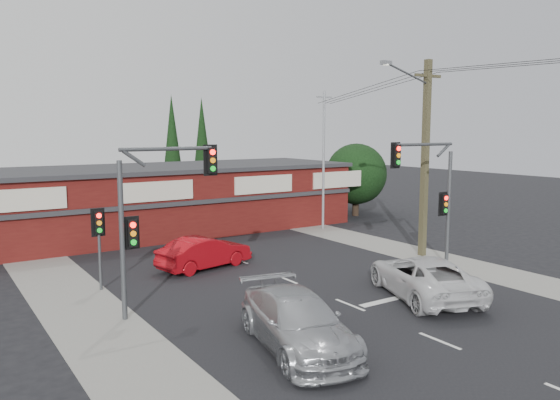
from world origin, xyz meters
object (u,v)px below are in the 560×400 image
white_suv (423,276)px  utility_pole (424,152)px  red_sedan (205,252)px  shop_building (150,199)px  silver_suv (297,322)px

white_suv → utility_pole: utility_pole is taller
white_suv → red_sedan: white_suv is taller
shop_building → utility_pole: 17.15m
red_sedan → utility_pole: bearing=-122.3°
silver_suv → shop_building: 20.58m
utility_pole → red_sedan: bearing=159.5°
white_suv → shop_building: 19.37m
silver_suv → red_sedan: 10.41m
red_sedan → utility_pole: (10.46, -3.91, 4.64)m
red_sedan → shop_building: (1.10, 10.09, 1.38)m
utility_pole → silver_suv: bearing=-152.9°
white_suv → shop_building: size_ratio=0.21×
red_sedan → utility_pole: size_ratio=0.46×
white_suv → silver_suv: size_ratio=1.03×
white_suv → shop_building: bearing=-56.4°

